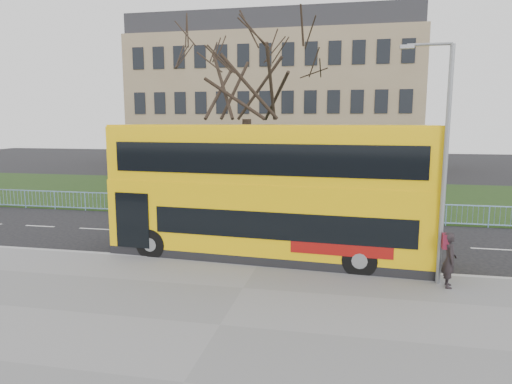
{
  "coord_description": "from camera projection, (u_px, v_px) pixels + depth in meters",
  "views": [
    {
      "loc": [
        3.05,
        -17.27,
        5.26
      ],
      "look_at": [
        -0.62,
        1.0,
        2.32
      ],
      "focal_mm": 32.0,
      "sensor_mm": 36.0,
      "label": 1
    }
  ],
  "objects": [
    {
      "name": "ground",
      "position": [
        266.0,
        254.0,
        18.13
      ],
      "size": [
        120.0,
        120.0,
        0.0
      ],
      "primitive_type": "plane",
      "color": "black",
      "rests_on": "ground"
    },
    {
      "name": "pavement",
      "position": [
        220.0,
        327.0,
        11.59
      ],
      "size": [
        80.0,
        10.5,
        0.12
      ],
      "primitive_type": "cube",
      "color": "slate",
      "rests_on": "ground"
    },
    {
      "name": "street_lamp",
      "position": [
        442.0,
        156.0,
        13.96
      ],
      "size": [
        1.57,
        0.21,
        7.42
      ],
      "rotation": [
        0.0,
        0.0,
        -0.04
      ],
      "color": "gray",
      "rests_on": "pavement"
    },
    {
      "name": "civic_building",
      "position": [
        277.0,
        105.0,
        51.91
      ],
      "size": [
        30.0,
        15.0,
        14.0
      ],
      "primitive_type": "cube",
      "color": "#8B7458",
      "rests_on": "ground"
    },
    {
      "name": "guard_railing",
      "position": [
        288.0,
        209.0,
        24.44
      ],
      "size": [
        40.0,
        0.12,
        1.1
      ],
      "primitive_type": null,
      "color": "#80ABE4",
      "rests_on": "ground"
    },
    {
      "name": "pedestrian",
      "position": [
        449.0,
        260.0,
        14.09
      ],
      "size": [
        0.45,
        0.66,
        1.74
      ],
      "primitive_type": "imported",
      "rotation": [
        0.0,
        0.0,
        1.51
      ],
      "color": "black",
      "rests_on": "pavement"
    },
    {
      "name": "grass_verge",
      "position": [
        302.0,
        195.0,
        31.98
      ],
      "size": [
        80.0,
        15.4,
        0.08
      ],
      "primitive_type": "cube",
      "color": "#1B3312",
      "rests_on": "ground"
    },
    {
      "name": "yellow_bus",
      "position": [
        269.0,
        189.0,
        17.18
      ],
      "size": [
        12.17,
        3.66,
        5.03
      ],
      "rotation": [
        0.0,
        0.0,
        -0.07
      ],
      "color": "yellow",
      "rests_on": "ground"
    },
    {
      "name": "kerb",
      "position": [
        259.0,
        264.0,
        16.62
      ],
      "size": [
        80.0,
        0.2,
        0.14
      ],
      "primitive_type": "cube",
      "color": "#9B9B9E",
      "rests_on": "ground"
    },
    {
      "name": "bare_tree",
      "position": [
        247.0,
        102.0,
        27.42
      ],
      "size": [
        8.75,
        8.75,
        12.51
      ],
      "primitive_type": null,
      "color": "black",
      "rests_on": "grass_verge"
    }
  ]
}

